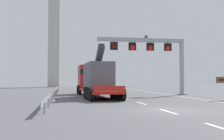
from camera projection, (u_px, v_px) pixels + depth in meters
name	position (u px, v px, depth m)	size (l,w,h in m)	color
ground	(170.00, 110.00, 15.79)	(112.00, 112.00, 0.00)	#5B5B60
lane_markings	(116.00, 95.00, 31.00)	(0.20, 45.65, 0.01)	silver
edge_line_right	(181.00, 96.00, 28.67)	(0.20, 63.00, 0.01)	silver
overhead_lane_gantry	(153.00, 50.00, 31.59)	(10.82, 0.90, 7.08)	#9EA0A5
heavy_haul_truck_red	(94.00, 78.00, 29.60)	(3.63, 14.16, 5.30)	red
guardrail_left	(54.00, 92.00, 27.18)	(0.13, 29.68, 0.76)	#999EA3
bridge_pylon_distant	(54.00, 5.00, 66.08)	(9.00, 2.00, 40.46)	#B7B7B2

